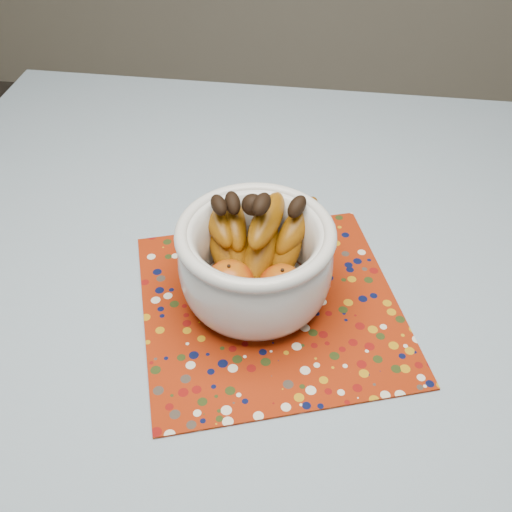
% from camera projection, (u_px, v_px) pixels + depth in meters
% --- Properties ---
extents(table, '(1.20, 1.20, 0.75)m').
position_uv_depth(table, '(250.00, 320.00, 1.00)').
color(table, brown).
rests_on(table, ground).
extents(tablecloth, '(1.32, 1.32, 0.01)m').
position_uv_depth(tablecloth, '(250.00, 286.00, 0.94)').
color(tablecloth, slate).
rests_on(tablecloth, table).
extents(placemat, '(0.48, 0.48, 0.00)m').
position_uv_depth(placemat, '(271.00, 306.00, 0.90)').
color(placemat, maroon).
rests_on(placemat, tablecloth).
extents(fruit_bowl, '(0.26, 0.24, 0.18)m').
position_uv_depth(fruit_bowl, '(253.00, 252.00, 0.87)').
color(fruit_bowl, silver).
rests_on(fruit_bowl, placemat).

